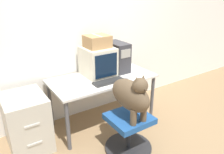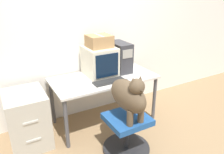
{
  "view_description": "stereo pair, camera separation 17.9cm",
  "coord_description": "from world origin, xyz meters",
  "px_view_note": "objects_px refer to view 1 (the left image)",
  "views": [
    {
      "loc": [
        -1.46,
        -2.08,
        1.87
      ],
      "look_at": [
        -0.03,
        0.07,
        0.83
      ],
      "focal_mm": 35.0,
      "sensor_mm": 36.0,
      "label": 1
    },
    {
      "loc": [
        -1.3,
        -2.18,
        1.87
      ],
      "look_at": [
        -0.03,
        0.07,
        0.83
      ],
      "focal_mm": 35.0,
      "sensor_mm": 36.0,
      "label": 2
    }
  ],
  "objects_px": {
    "filing_cabinet": "(27,122)",
    "cardboard_box": "(97,41)",
    "crt_monitor": "(98,61)",
    "office_chair": "(129,132)",
    "pc_tower": "(117,57)",
    "keyboard": "(109,81)",
    "dog": "(131,95)"
  },
  "relations": [
    {
      "from": "filing_cabinet",
      "to": "cardboard_box",
      "type": "height_order",
      "value": "cardboard_box"
    },
    {
      "from": "crt_monitor",
      "to": "office_chair",
      "type": "height_order",
      "value": "crt_monitor"
    },
    {
      "from": "crt_monitor",
      "to": "office_chair",
      "type": "relative_size",
      "value": 0.78
    },
    {
      "from": "pc_tower",
      "to": "crt_monitor",
      "type": "bearing_deg",
      "value": -179.65
    },
    {
      "from": "pc_tower",
      "to": "keyboard",
      "type": "height_order",
      "value": "pc_tower"
    },
    {
      "from": "crt_monitor",
      "to": "pc_tower",
      "type": "distance_m",
      "value": 0.34
    },
    {
      "from": "keyboard",
      "to": "office_chair",
      "type": "distance_m",
      "value": 0.71
    },
    {
      "from": "keyboard",
      "to": "filing_cabinet",
      "type": "relative_size",
      "value": 0.62
    },
    {
      "from": "keyboard",
      "to": "filing_cabinet",
      "type": "distance_m",
      "value": 1.14
    },
    {
      "from": "office_chair",
      "to": "cardboard_box",
      "type": "height_order",
      "value": "cardboard_box"
    },
    {
      "from": "dog",
      "to": "cardboard_box",
      "type": "relative_size",
      "value": 1.87
    },
    {
      "from": "crt_monitor",
      "to": "keyboard",
      "type": "relative_size",
      "value": 1.04
    },
    {
      "from": "filing_cabinet",
      "to": "office_chair",
      "type": "bearing_deg",
      "value": -36.02
    },
    {
      "from": "office_chair",
      "to": "cardboard_box",
      "type": "bearing_deg",
      "value": 85.58
    },
    {
      "from": "dog",
      "to": "cardboard_box",
      "type": "height_order",
      "value": "cardboard_box"
    },
    {
      "from": "cardboard_box",
      "to": "pc_tower",
      "type": "bearing_deg",
      "value": -0.31
    },
    {
      "from": "crt_monitor",
      "to": "pc_tower",
      "type": "height_order",
      "value": "pc_tower"
    },
    {
      "from": "crt_monitor",
      "to": "office_chair",
      "type": "xyz_separation_m",
      "value": [
        -0.06,
        -0.84,
        -0.67
      ]
    },
    {
      "from": "pc_tower",
      "to": "cardboard_box",
      "type": "bearing_deg",
      "value": 179.69
    },
    {
      "from": "office_chair",
      "to": "dog",
      "type": "height_order",
      "value": "dog"
    },
    {
      "from": "pc_tower",
      "to": "office_chair",
      "type": "bearing_deg",
      "value": -115.6
    },
    {
      "from": "pc_tower",
      "to": "filing_cabinet",
      "type": "distance_m",
      "value": 1.53
    },
    {
      "from": "dog",
      "to": "filing_cabinet",
      "type": "distance_m",
      "value": 1.33
    },
    {
      "from": "filing_cabinet",
      "to": "crt_monitor",
      "type": "bearing_deg",
      "value": 5.27
    },
    {
      "from": "pc_tower",
      "to": "keyboard",
      "type": "distance_m",
      "value": 0.52
    },
    {
      "from": "keyboard",
      "to": "cardboard_box",
      "type": "xyz_separation_m",
      "value": [
        0.02,
        0.32,
        0.48
      ]
    },
    {
      "from": "crt_monitor",
      "to": "pc_tower",
      "type": "relative_size",
      "value": 1.05
    },
    {
      "from": "crt_monitor",
      "to": "keyboard",
      "type": "height_order",
      "value": "crt_monitor"
    },
    {
      "from": "filing_cabinet",
      "to": "cardboard_box",
      "type": "bearing_deg",
      "value": 5.47
    },
    {
      "from": "office_chair",
      "to": "keyboard",
      "type": "bearing_deg",
      "value": 85.13
    },
    {
      "from": "cardboard_box",
      "to": "keyboard",
      "type": "bearing_deg",
      "value": -93.69
    },
    {
      "from": "crt_monitor",
      "to": "cardboard_box",
      "type": "relative_size",
      "value": 1.42
    }
  ]
}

